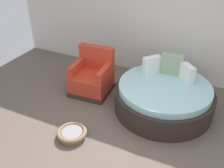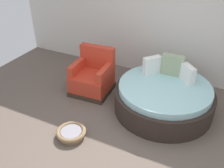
{
  "view_description": "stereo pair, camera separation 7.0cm",
  "coord_description": "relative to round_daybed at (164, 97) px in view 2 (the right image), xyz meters",
  "views": [
    {
      "loc": [
        1.01,
        -2.9,
        3.03
      ],
      "look_at": [
        -0.67,
        0.7,
        0.55
      ],
      "focal_mm": 40.11,
      "sensor_mm": 36.0,
      "label": 1
    },
    {
      "loc": [
        1.08,
        -2.87,
        3.03
      ],
      "look_at": [
        -0.67,
        0.7,
        0.55
      ],
      "focal_mm": 40.11,
      "sensor_mm": 36.0,
      "label": 2
    }
  ],
  "objects": [
    {
      "name": "ground_plane",
      "position": [
        -0.24,
        -1.09,
        -0.29
      ],
      "size": [
        8.0,
        8.0,
        0.02
      ],
      "primitive_type": "cube",
      "color": "#66564C"
    },
    {
      "name": "back_wall",
      "position": [
        -0.24,
        1.34,
        1.23
      ],
      "size": [
        8.0,
        0.12,
        3.03
      ],
      "primitive_type": "cube",
      "color": "silver",
      "rests_on": "ground_plane"
    },
    {
      "name": "round_daybed",
      "position": [
        0.0,
        0.0,
        0.0
      ],
      "size": [
        1.88,
        1.88,
        0.98
      ],
      "color": "#2D231E",
      "rests_on": "ground_plane"
    },
    {
      "name": "red_armchair",
      "position": [
        -1.56,
        -0.01,
        0.05
      ],
      "size": [
        0.85,
        0.85,
        0.94
      ],
      "color": "#38281E",
      "rests_on": "ground_plane"
    },
    {
      "name": "pet_basket",
      "position": [
        -1.18,
        -1.42,
        -0.21
      ],
      "size": [
        0.51,
        0.51,
        0.13
      ],
      "color": "#8E704C",
      "rests_on": "ground_plane"
    }
  ]
}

